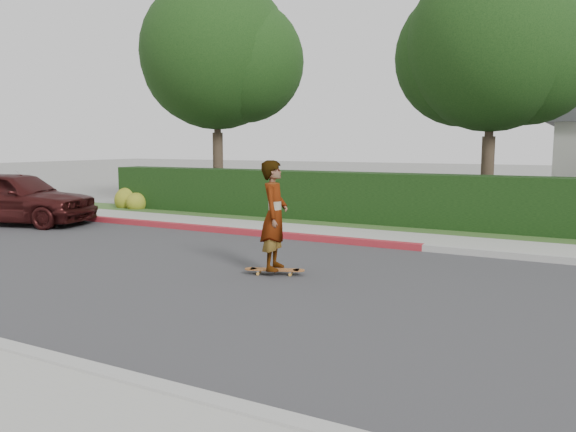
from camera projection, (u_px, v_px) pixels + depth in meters
name	position (u px, v px, depth m)	size (l,w,h in m)	color
ground	(294.00, 288.00, 9.03)	(120.00, 120.00, 0.00)	slate
road	(294.00, 288.00, 9.03)	(60.00, 8.00, 0.01)	#2D2D30
curb_near	(98.00, 375.00, 5.44)	(60.00, 0.20, 0.15)	#9E9E99
sidewalk_near	(15.00, 416.00, 4.66)	(60.00, 1.60, 0.12)	gray
curb_far	(379.00, 244.00, 12.60)	(60.00, 0.20, 0.15)	#9E9E99
curb_red_section	(200.00, 228.00, 14.96)	(12.00, 0.21, 0.15)	maroon
sidewalk_far	(391.00, 239.00, 13.39)	(60.00, 1.60, 0.12)	gray
planting_strip	(410.00, 230.00, 14.79)	(60.00, 1.60, 0.10)	#2D4C1E
hedge	(317.00, 197.00, 16.64)	(15.00, 1.00, 1.50)	black
flowering_shrub	(130.00, 201.00, 19.58)	(1.40, 1.00, 0.90)	#2D4C19
tree_left	(219.00, 58.00, 19.48)	(5.99, 5.21, 8.00)	#33261C
tree_center	(493.00, 51.00, 15.73)	(5.66, 4.84, 7.44)	#33261C
skateboard	(275.00, 270.00, 9.91)	(1.07, 0.58, 0.10)	#B37D31
skateboarder	(274.00, 215.00, 9.78)	(0.70, 0.46, 1.92)	white
car_maroon	(15.00, 197.00, 16.10)	(1.84, 4.57, 1.56)	#3B1312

